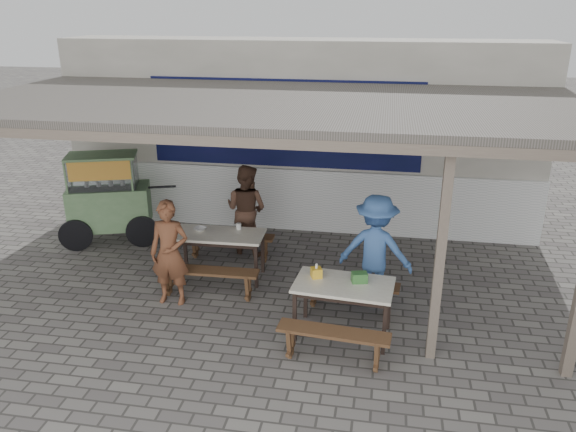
# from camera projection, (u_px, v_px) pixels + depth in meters

# --- Properties ---
(ground) EXTENTS (60.00, 60.00, 0.00)m
(ground) POSITION_uv_depth(u_px,v_px,m) (261.00, 304.00, 8.17)
(ground) COLOR slate
(ground) RESTS_ON ground
(back_wall) EXTENTS (9.00, 1.28, 3.50)m
(back_wall) POSITION_uv_depth(u_px,v_px,m) (299.00, 135.00, 10.86)
(back_wall) COLOR beige
(back_wall) RESTS_ON ground
(warung_roof) EXTENTS (9.00, 4.21, 2.81)m
(warung_roof) POSITION_uv_depth(u_px,v_px,m) (272.00, 106.00, 8.04)
(warung_roof) COLOR #5C544E
(warung_roof) RESTS_ON ground
(table_left) EXTENTS (1.43, 0.70, 0.75)m
(table_left) POSITION_uv_depth(u_px,v_px,m) (218.00, 238.00, 8.75)
(table_left) COLOR silver
(table_left) RESTS_ON ground
(bench_left_street) EXTENTS (1.52, 0.33, 0.45)m
(bench_left_street) POSITION_uv_depth(u_px,v_px,m) (208.00, 276.00, 8.24)
(bench_left_street) COLOR brown
(bench_left_street) RESTS_ON ground
(bench_left_wall) EXTENTS (1.52, 0.33, 0.45)m
(bench_left_wall) POSITION_uv_depth(u_px,v_px,m) (230.00, 241.00, 9.49)
(bench_left_wall) COLOR brown
(bench_left_wall) RESTS_ON ground
(table_right) EXTENTS (1.31, 0.84, 0.75)m
(table_right) POSITION_uv_depth(u_px,v_px,m) (344.00, 289.00, 7.18)
(table_right) COLOR silver
(table_right) RESTS_ON ground
(bench_right_street) EXTENTS (1.37, 0.40, 0.45)m
(bench_right_street) POSITION_uv_depth(u_px,v_px,m) (333.00, 339.00, 6.70)
(bench_right_street) COLOR brown
(bench_right_street) RESTS_ON ground
(bench_right_wall) EXTENTS (1.37, 0.40, 0.45)m
(bench_right_wall) POSITION_uv_depth(u_px,v_px,m) (351.00, 289.00, 7.89)
(bench_right_wall) COLOR brown
(bench_right_wall) RESTS_ON ground
(vendor_cart) EXTENTS (1.92, 1.25, 1.63)m
(vendor_cart) POSITION_uv_depth(u_px,v_px,m) (108.00, 195.00, 10.05)
(vendor_cart) COLOR #6E9362
(vendor_cart) RESTS_ON ground
(patron_street_side) EXTENTS (0.58, 0.39, 1.55)m
(patron_street_side) POSITION_uv_depth(u_px,v_px,m) (170.00, 253.00, 7.96)
(patron_street_side) COLOR brown
(patron_street_side) RESTS_ON ground
(patron_wall_side) EXTENTS (0.91, 0.81, 1.58)m
(patron_wall_side) POSITION_uv_depth(u_px,v_px,m) (246.00, 209.00, 9.63)
(patron_wall_side) COLOR brown
(patron_wall_side) RESTS_ON ground
(patron_right_table) EXTENTS (1.14, 0.77, 1.63)m
(patron_right_table) POSITION_uv_depth(u_px,v_px,m) (376.00, 250.00, 7.96)
(patron_right_table) COLOR #3F68AD
(patron_right_table) RESTS_ON ground
(tissue_box) EXTENTS (0.17, 0.17, 0.13)m
(tissue_box) POSITION_uv_depth(u_px,v_px,m) (316.00, 273.00, 7.29)
(tissue_box) COLOR gold
(tissue_box) RESTS_ON table_right
(donation_box) EXTENTS (0.22, 0.18, 0.13)m
(donation_box) POSITION_uv_depth(u_px,v_px,m) (359.00, 277.00, 7.16)
(donation_box) COLOR #356F31
(donation_box) RESTS_ON table_right
(condiment_jar) EXTENTS (0.08, 0.08, 0.09)m
(condiment_jar) POSITION_uv_depth(u_px,v_px,m) (239.00, 226.00, 8.88)
(condiment_jar) COLOR silver
(condiment_jar) RESTS_ON table_left
(condiment_bowl) EXTENTS (0.24, 0.24, 0.05)m
(condiment_bowl) POSITION_uv_depth(u_px,v_px,m) (200.00, 229.00, 8.83)
(condiment_bowl) COLOR white
(condiment_bowl) RESTS_ON table_left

